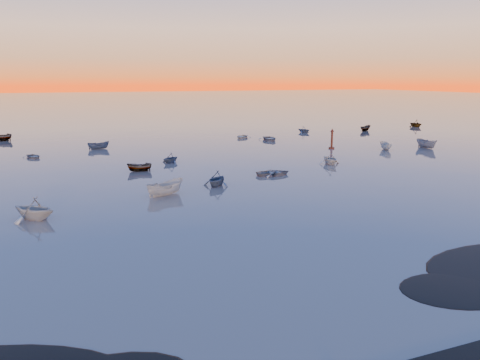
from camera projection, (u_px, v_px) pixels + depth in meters
ground at (139, 126)px, 115.30m from camera, size 600.00×600.00×0.00m
moored_fleet at (191, 154)px, 72.64m from camera, size 124.00×58.00×1.20m
boat_near_center at (165, 195)px, 46.98m from camera, size 3.16×4.62×1.47m
boat_near_right at (330, 164)px, 63.99m from camera, size 3.64×1.73×1.25m
channel_marker at (332, 140)px, 77.77m from camera, size 0.97×0.97×3.45m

